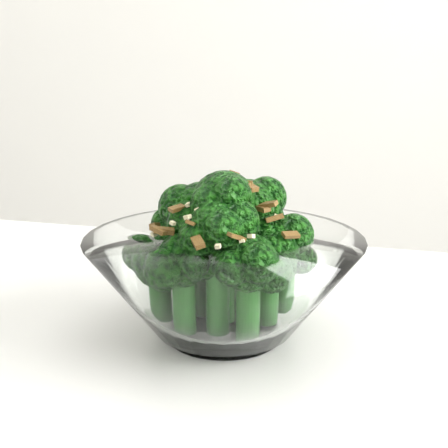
# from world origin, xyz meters

# --- Properties ---
(broccoli_dish) EXTENTS (0.20, 0.20, 0.12)m
(broccoli_dish) POSITION_xyz_m (0.21, 0.15, 0.80)
(broccoli_dish) COLOR white
(broccoli_dish) RESTS_ON table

